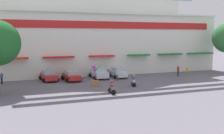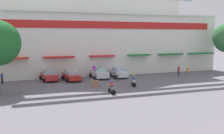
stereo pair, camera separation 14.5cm
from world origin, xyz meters
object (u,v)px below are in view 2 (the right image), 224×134
object	(u,v)px
parked_car_1	(71,75)
scooter_rider_4	(112,88)
parked_car_0	(49,75)
pedestrian_3	(2,77)
parked_car_3	(119,72)
scooter_rider_8	(134,81)
pedestrian_1	(188,71)
parked_car_2	(99,73)
pedestrian_2	(179,70)
balloon_vendor_cart	(95,79)
pedestrian_0	(117,74)

from	to	relation	value
parked_car_1	scooter_rider_4	size ratio (longest dim) A/B	2.86
parked_car_0	pedestrian_3	xyz separation A→B (m)	(-5.95, -0.57, 0.13)
parked_car_1	parked_car_3	xyz separation A→B (m)	(7.15, 0.46, 0.03)
scooter_rider_8	pedestrian_1	bearing A→B (deg)	21.16
parked_car_0	parked_car_1	world-z (taller)	parked_car_0
parked_car_1	parked_car_3	size ratio (longest dim) A/B	1.02
parked_car_2	pedestrian_3	xyz separation A→B (m)	(-13.10, -0.29, 0.09)
parked_car_0	scooter_rider_4	size ratio (longest dim) A/B	2.90
pedestrian_1	pedestrian_2	xyz separation A→B (m)	(-1.06, 0.77, 0.07)
parked_car_1	parked_car_2	bearing A→B (deg)	10.03
parked_car_3	balloon_vendor_cart	size ratio (longest dim) A/B	1.63
scooter_rider_4	pedestrian_2	bearing A→B (deg)	30.19
parked_car_1	pedestrian_1	distance (m)	17.30
parked_car_1	scooter_rider_4	world-z (taller)	scooter_rider_4
parked_car_2	parked_car_3	distance (m)	2.92
parked_car_0	parked_car_1	distance (m)	3.08
pedestrian_3	pedestrian_1	bearing A→B (deg)	-6.75
parked_car_0	pedestrian_1	xyz separation A→B (m)	(19.99, -3.64, 0.12)
parked_car_2	pedestrian_2	size ratio (longest dim) A/B	2.73
pedestrian_1	pedestrian_3	xyz separation A→B (m)	(-25.95, 3.07, 0.02)
parked_car_2	pedestrian_1	size ratio (longest dim) A/B	2.92
pedestrian_0	scooter_rider_8	bearing A→B (deg)	-84.29
pedestrian_2	scooter_rider_8	bearing A→B (deg)	-153.12
parked_car_2	pedestrian_2	xyz separation A→B (m)	(11.78, -2.59, 0.14)
parked_car_1	balloon_vendor_cart	size ratio (longest dim) A/B	1.66
scooter_rider_8	balloon_vendor_cart	bearing A→B (deg)	160.14
pedestrian_2	balloon_vendor_cart	bearing A→B (deg)	-166.56
parked_car_2	parked_car_3	size ratio (longest dim) A/B	1.09
parked_car_3	pedestrian_2	distance (m)	9.17
scooter_rider_4	pedestrian_3	bearing A→B (deg)	136.67
parked_car_2	pedestrian_0	bearing A→B (deg)	-66.26
parked_car_0	pedestrian_3	world-z (taller)	pedestrian_3
scooter_rider_4	pedestrian_0	bearing A→B (deg)	63.78
parked_car_1	balloon_vendor_cart	bearing A→B (deg)	-71.57
parked_car_0	pedestrian_3	bearing A→B (deg)	-174.55
parked_car_2	pedestrian_0	size ratio (longest dim) A/B	2.77
parked_car_1	parked_car_3	bearing A→B (deg)	3.69
parked_car_1	balloon_vendor_cart	world-z (taller)	balloon_vendor_cart
parked_car_0	pedestrian_1	bearing A→B (deg)	-10.32
scooter_rider_8	pedestrian_3	world-z (taller)	pedestrian_3
parked_car_1	pedestrian_2	size ratio (longest dim) A/B	2.56
parked_car_2	scooter_rider_8	bearing A→B (deg)	-75.89
pedestrian_3	balloon_vendor_cart	world-z (taller)	balloon_vendor_cart
balloon_vendor_cart	parked_car_1	bearing A→B (deg)	108.43
parked_car_0	parked_car_1	bearing A→B (deg)	-19.54
parked_car_3	scooter_rider_8	size ratio (longest dim) A/B	2.74
parked_car_1	parked_car_3	distance (m)	7.17
parked_car_2	balloon_vendor_cart	bearing A→B (deg)	-112.57
parked_car_2	scooter_rider_4	xyz separation A→B (m)	(-2.10, -10.67, -0.21)
pedestrian_0	pedestrian_2	size ratio (longest dim) A/B	0.99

